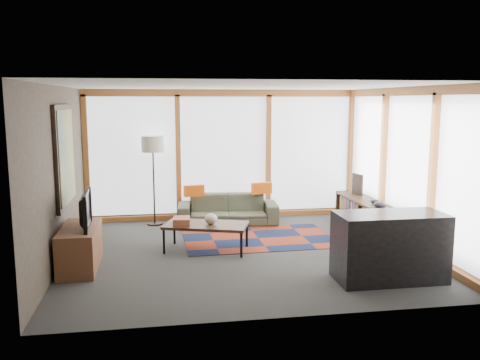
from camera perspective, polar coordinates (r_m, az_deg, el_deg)
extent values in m
plane|color=#2B2B29|center=(8.15, 0.45, -8.10)|extent=(5.50, 5.50, 0.00)
cube|color=#3E352C|center=(7.89, -19.64, 0.49)|extent=(0.04, 5.00, 2.60)
cube|color=#3E352C|center=(5.45, 4.89, -2.59)|extent=(5.50, 0.04, 2.60)
cube|color=silver|center=(7.79, 0.48, 10.50)|extent=(5.50, 5.00, 0.04)
cube|color=white|center=(10.29, -1.85, 2.87)|extent=(5.30, 0.02, 2.35)
cube|color=white|center=(8.74, 18.34, 1.34)|extent=(0.02, 4.80, 2.35)
cube|color=black|center=(8.14, -19.11, 2.55)|extent=(0.05, 1.35, 1.55)
cube|color=gold|center=(8.14, -18.90, 2.55)|extent=(0.02, 1.20, 1.40)
cube|color=maroon|center=(8.92, 2.07, -6.56)|extent=(2.61, 1.72, 0.01)
imported|color=#3C412E|center=(9.94, -1.39, -3.29)|extent=(1.99, 0.92, 0.56)
cube|color=#DC5810|center=(9.79, -5.19, -1.20)|extent=(0.40, 0.19, 0.21)
cube|color=#DC5810|center=(10.02, 2.44, -0.92)|extent=(0.42, 0.20, 0.22)
cube|color=#994E35|center=(8.14, -6.58, -4.59)|extent=(0.29, 0.35, 0.11)
ellipsoid|color=beige|center=(8.09, -3.28, -4.38)|extent=(0.24, 0.24, 0.18)
ellipsoid|color=black|center=(8.96, 15.45, -2.69)|extent=(0.23, 0.23, 0.11)
ellipsoid|color=black|center=(9.29, 14.91, -2.33)|extent=(0.18, 0.18, 0.08)
cube|color=black|center=(10.08, 13.05, -0.47)|extent=(0.11, 0.31, 0.40)
cube|color=brown|center=(7.68, -17.52, -7.25)|extent=(0.50, 1.20, 0.60)
imported|color=black|center=(7.53, -17.44, -3.19)|extent=(0.16, 0.90, 0.51)
cube|color=black|center=(7.10, 16.45, -7.21)|extent=(1.44, 0.68, 0.91)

